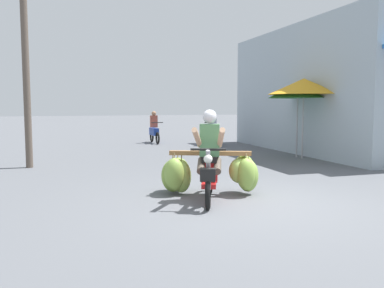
# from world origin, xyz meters

# --- Properties ---
(ground_plane) EXTENTS (120.00, 120.00, 0.00)m
(ground_plane) POSITION_xyz_m (0.00, 0.00, 0.00)
(ground_plane) COLOR #56595E
(motorbike_main_loaded) EXTENTS (1.83, 2.04, 1.58)m
(motorbike_main_loaded) POSITION_xyz_m (-0.46, 0.80, 0.47)
(motorbike_main_loaded) COLOR black
(motorbike_main_loaded) RESTS_ON ground
(motorbike_distant_ahead_left) EXTENTS (0.50, 1.62, 1.40)m
(motorbike_distant_ahead_left) POSITION_xyz_m (0.81, 11.29, 0.57)
(motorbike_distant_ahead_left) COLOR black
(motorbike_distant_ahead_left) RESTS_ON ground
(motorbike_distant_ahead_right) EXTENTS (0.58, 1.60, 1.40)m
(motorbike_distant_ahead_right) POSITION_xyz_m (2.86, 9.47, 0.57)
(motorbike_distant_ahead_right) COLOR black
(motorbike_distant_ahead_right) RESTS_ON ground
(shopfront_building) EXTENTS (3.04, 8.97, 4.38)m
(shopfront_building) POSITION_xyz_m (6.02, 6.46, 2.19)
(shopfront_building) COLOR #9EADB7
(shopfront_building) RESTS_ON ground
(market_umbrella_near_shop) EXTENTS (1.89, 1.89, 2.34)m
(market_umbrella_near_shop) POSITION_xyz_m (4.13, 5.14, 2.10)
(market_umbrella_near_shop) COLOR #99999E
(market_umbrella_near_shop) RESTS_ON ground
(market_umbrella_further_along) EXTENTS (2.18, 2.18, 2.48)m
(market_umbrella_further_along) POSITION_xyz_m (4.14, 4.83, 2.23)
(market_umbrella_further_along) COLOR #99999E
(market_umbrella_further_along) RESTS_ON ground
(utility_pole) EXTENTS (0.18, 0.18, 6.43)m
(utility_pole) POSITION_xyz_m (-3.85, 5.37, 3.21)
(utility_pole) COLOR brown
(utility_pole) RESTS_ON ground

